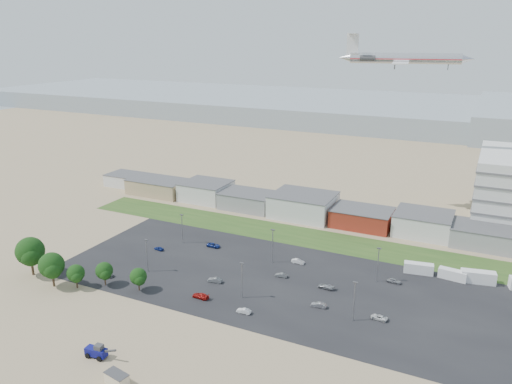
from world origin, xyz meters
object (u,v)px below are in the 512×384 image
Objects in this scene: parked_car_4 at (215,280)px; parked_car_5 at (159,248)px; tree_far_left at (30,254)px; parked_car_9 at (214,245)px; parked_car_0 at (379,317)px; parked_car_11 at (298,261)px; parked_car_1 at (319,305)px; telehandler at (96,351)px; parked_car_8 at (394,281)px; box_trailer_a at (419,268)px; parked_car_10 at (107,274)px; parked_car_7 at (281,275)px; parked_car_3 at (201,296)px; parked_car_13 at (244,311)px; portable_shed at (117,379)px; airliner at (405,58)px; parked_car_12 at (326,286)px.

parked_car_5 is at bearing -119.36° from parked_car_4.
tree_far_left reaches higher than parked_car_9.
parked_car_11 is (-27.83, 19.91, 0.08)m from parked_car_0.
parked_car_1 is at bearing 82.54° from parked_car_4.
telehandler is at bearing -48.26° from parked_car_1.
parked_car_9 is (-55.39, -0.41, -0.03)m from parked_car_8.
parked_car_4 reaches higher than parked_car_8.
box_trailer_a reaches higher than parked_car_10.
parked_car_4 reaches higher than parked_car_0.
parked_car_7 is at bearing -133.23° from parked_car_1.
parked_car_3 is 1.03× the size of parked_car_10.
parked_car_13 reaches higher than parked_car_0.
portable_shed is at bearing -26.41° from tree_far_left.
box_trailer_a is 60.61m from parked_car_3.
parked_car_5 is 20.70m from parked_car_10.
airliner is at bearing -165.17° from parked_car_0.
parked_car_8 is (28.39, 9.88, 0.07)m from parked_car_7.
parked_car_10 is (18.99, 8.11, -5.55)m from tree_far_left.
parked_car_7 is at bearing -92.25° from parked_car_12.
parked_car_11 reaches higher than parked_car_1.
box_trailer_a is 0.17× the size of airliner.
telehandler is 2.07× the size of parked_car_13.
parked_car_7 is at bearing -112.56° from airliner.
parked_car_4 is 1.12× the size of parked_car_13.
parked_car_7 is 0.79× the size of parked_car_12.
parked_car_10 reaches higher than parked_car_9.
airliner is at bearing 163.86° from parked_car_3.
parked_car_13 is (-1.70, -31.08, -0.04)m from parked_car_11.
tree_far_left is at bearing 112.34° from parked_car_10.
airliner is at bearing 160.87° from parked_car_7.
tree_far_left reaches higher than parked_car_3.
parked_car_5 is 0.94× the size of parked_car_7.
airliner reaches higher than parked_car_13.
parked_car_4 is at bearing 105.53° from portable_shed.
portable_shed is 1.10× the size of parked_car_12.
parked_car_13 is at bearing -109.77° from airliner.
parked_car_0 is 59.08m from parked_car_9.
parked_car_0 is 43.59m from parked_car_4.
portable_shed is 1.23× the size of parked_car_0.
parked_car_4 is (-1.04, 8.91, -0.01)m from parked_car_3.
parked_car_0 is 0.90× the size of parked_car_9.
parked_car_7 is 10.04m from parked_car_11.
airliner is at bearing -15.29° from parked_car_11.
parked_car_7 is at bearing 175.30° from parked_car_13.
telehandler is at bearing -45.46° from parked_car_0.
portable_shed is 1.36× the size of parked_car_13.
parked_car_1 is (76.60, 17.73, -5.57)m from tree_far_left.
portable_shed reaches higher than parked_car_10.
airliner is 11.50× the size of parked_car_0.
parked_car_7 is at bearing 88.99° from portable_shed.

